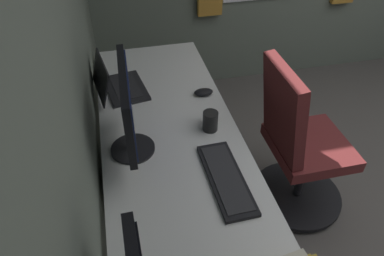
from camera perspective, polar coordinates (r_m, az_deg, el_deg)
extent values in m
cube|color=slate|center=(0.96, -22.47, 1.07)|extent=(4.73, 0.10, 2.60)
cube|color=white|center=(1.57, -1.79, -6.87)|extent=(2.31, 0.66, 0.03)
cylinder|color=silver|center=(2.67, -0.79, 5.40)|extent=(0.05, 0.05, 0.70)
cylinder|color=silver|center=(2.63, -12.32, 3.77)|extent=(0.05, 0.05, 0.70)
cube|color=white|center=(1.94, -3.34, -11.46)|extent=(0.40, 0.50, 0.69)
cube|color=silver|center=(1.98, 4.02, -10.14)|extent=(0.37, 0.01, 0.61)
cylinder|color=black|center=(1.66, -9.31, -3.22)|extent=(0.20, 0.20, 0.01)
cylinder|color=black|center=(1.63, -9.51, -1.78)|extent=(0.04, 0.04, 0.10)
cube|color=black|center=(1.51, -10.30, 3.83)|extent=(0.48, 0.05, 0.29)
cube|color=#19234C|center=(1.51, -9.66, 3.94)|extent=(0.44, 0.02, 0.26)
cube|color=black|center=(2.06, -10.41, 6.21)|extent=(0.34, 0.25, 0.01)
cube|color=#262628|center=(2.06, -10.43, 6.41)|extent=(0.27, 0.17, 0.00)
cube|color=black|center=(2.00, -14.27, 7.78)|extent=(0.32, 0.11, 0.19)
cube|color=black|center=(2.00, -14.27, 7.78)|extent=(0.29, 0.09, 0.16)
cube|color=black|center=(1.52, 5.39, -7.94)|extent=(0.42, 0.15, 0.02)
cube|color=#2D2D30|center=(1.51, 5.42, -7.66)|extent=(0.38, 0.12, 0.00)
ellipsoid|color=black|center=(1.98, 1.83, 5.67)|extent=(0.06, 0.10, 0.03)
cylinder|color=black|center=(1.73, 2.91, 1.10)|extent=(0.07, 0.07, 0.10)
torus|color=black|center=(1.76, 2.49, 2.19)|extent=(0.06, 0.01, 0.06)
cube|color=maroon|center=(2.17, 18.08, -2.78)|extent=(0.44, 0.42, 0.07)
cube|color=maroon|center=(1.90, 14.24, 2.54)|extent=(0.40, 0.13, 0.50)
cylinder|color=black|center=(2.31, 17.00, -6.76)|extent=(0.05, 0.05, 0.37)
cylinder|color=black|center=(2.46, 16.10, -10.03)|extent=(0.56, 0.56, 0.03)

